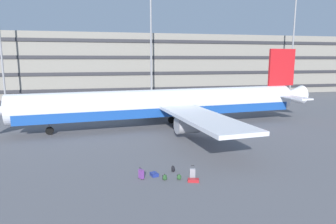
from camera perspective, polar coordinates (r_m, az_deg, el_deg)
name	(u,v)px	position (r m, az deg, el deg)	size (l,w,h in m)	color
ground_plane	(202,131)	(36.27, 6.48, -3.68)	(600.00, 600.00, 0.00)	#5B5B60
terminal_structure	(146,65)	(79.32, -4.17, 8.96)	(129.48, 19.71, 14.40)	gray
airliner	(168,104)	(38.36, -0.08, 1.53)	(42.05, 34.25, 9.98)	silver
light_mast_left	(151,35)	(64.12, -3.25, 14.30)	(1.80, 0.50, 23.38)	gray
light_mast_center_left	(293,38)	(76.84, 22.70, 12.82)	(1.80, 0.50, 23.34)	gray
suitcase_upright	(193,180)	(21.74, 4.84, -12.79)	(0.87, 0.62, 0.21)	#B21E23
suitcase_laid_flat	(154,174)	(22.69, -2.64, -11.73)	(0.60, 0.75, 0.24)	navy
suitcase_small	(141,174)	(22.12, -5.11, -11.62)	(0.39, 0.47, 0.85)	#72388C
suitcase_scuffed	(193,173)	(22.32, 4.68, -11.42)	(0.46, 0.35, 0.92)	gray
backpack_teal	(165,178)	(21.87, -0.59, -12.33)	(0.43, 0.41, 0.48)	#264C26
backpack_red	(173,169)	(23.37, 1.02, -10.76)	(0.35, 0.38, 0.54)	black
backpack_purple	(179,177)	(21.97, 2.14, -12.26)	(0.40, 0.35, 0.46)	#264C26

